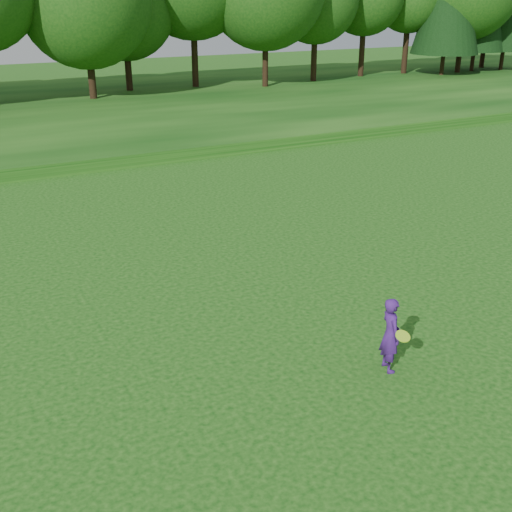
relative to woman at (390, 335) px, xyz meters
name	(u,v)px	position (x,y,z in m)	size (l,w,h in m)	color
ground	(401,375)	(0.09, -0.32, -0.82)	(140.00, 140.00, 0.00)	#0C3F0C
berm	(54,112)	(0.09, 33.68, -0.52)	(130.00, 30.00, 0.60)	#0C3F0C
walking_path	(118,164)	(0.09, 19.68, -0.80)	(130.00, 1.60, 0.04)	gray
woman	(390,335)	(0.00, 0.00, 0.00)	(0.52, 0.94, 1.63)	#421974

